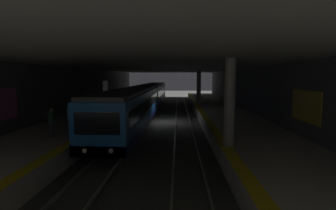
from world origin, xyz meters
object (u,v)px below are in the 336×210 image
Objects in this scene: pillar_far at (199,87)px; bench_right_mid at (89,104)px; person_standing_far at (52,121)px; backpack_on_floor at (224,102)px; bench_left_near at (235,103)px; bench_right_near at (50,115)px; metro_train at (146,99)px; person_waiting_near at (105,103)px; bench_left_far at (221,97)px; person_boarding at (122,96)px; pillar_near at (230,103)px; person_walking_mid at (110,98)px; bench_left_mid at (229,100)px; trash_bin at (69,114)px.

pillar_far reaches higher than bench_right_mid.
person_standing_far is 4.36× the size of backpack_on_floor.
bench_left_near reaches higher than backpack_on_floor.
bench_right_near is at bearing 28.74° from person_standing_far.
pillar_far is 0.13× the size of metro_train.
bench_right_mid is 3.48m from person_waiting_near.
bench_left_far is (9.45, 0.00, 0.00)m from bench_left_near.
pillar_far is 8.63m from bench_left_far.
person_boarding is (5.81, 4.16, -0.05)m from metro_train.
pillar_near is 2.70× the size of person_walking_mid.
backpack_on_floor is (6.39, -16.60, -0.32)m from bench_right_mid.
metro_train is at bearing 91.65° from bench_left_near.
person_standing_far reaches higher than bench_right_near.
pillar_far is 4.82m from backpack_on_floor.
bench_right_mid reaches higher than backpack_on_floor.
person_boarding reaches higher than bench_left_near.
person_boarding reaches higher than bench_left_mid.
bench_left_near is (0.31, -10.73, -0.45)m from metro_train.
pillar_near is 2.68× the size of bench_left_far.
bench_left_mid is at bearing -72.12° from bench_right_mid.
person_walking_mid reaches higher than bench_right_near.
bench_left_mid is 15.78m from person_walking_mid.
person_standing_far reaches higher than bench_left_mid.
pillar_near is 19.16m from pillar_far.
pillar_near is 0.13× the size of metro_train.
metro_train is at bearing 109.45° from bench_left_mid.
person_standing_far is (-15.55, 14.39, 0.43)m from bench_left_near.
person_walking_mid is (3.57, -1.41, 0.39)m from bench_right_mid.
bench_right_mid is 1.09× the size of person_waiting_near.
bench_left_mid is 1.00× the size of bench_right_mid.
bench_left_mid is at bearing -152.27° from backpack_on_floor.
person_waiting_near is (-13.80, 14.50, 0.32)m from bench_left_far.
bench_left_near is 17.19m from bench_right_mid.
bench_left_near is 1.00× the size of bench_left_far.
person_boarding reaches higher than person_waiting_near.
bench_left_near is at bearing -42.78° from person_standing_far.
person_walking_mid is 4.21× the size of backpack_on_floor.
person_boarding is (-3.94, 14.89, 0.40)m from bench_left_far.
pillar_far is 2.68× the size of bench_left_near.
bench_left_mid is 2.00× the size of trash_bin.
person_walking_mid reaches higher than bench_right_mid.
backpack_on_floor is (0.89, 0.47, -0.32)m from bench_left_mid.
bench_left_far is at bearing -46.42° from person_waiting_near.
pillar_near reaches higher than bench_right_mid.
metro_train reaches higher than bench_right_mid.
person_walking_mid is (-0.57, 11.47, -1.36)m from pillar_far.
bench_left_far is at bearing -5.24° from backpack_on_floor.
person_standing_far is at bearing 142.91° from bench_left_mid.
person_standing_far is (-11.20, -0.11, 0.11)m from person_waiting_near.
bench_left_mid and bench_right_near have the same top height.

